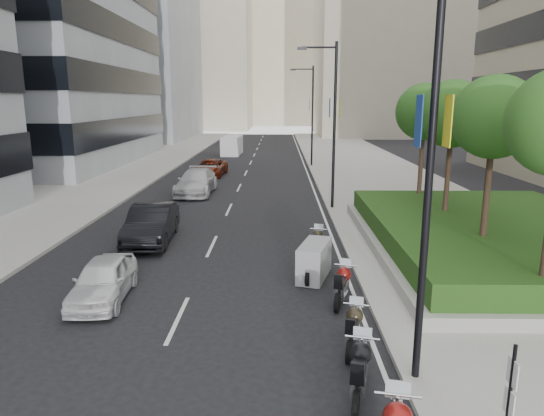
{
  "coord_description": "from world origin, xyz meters",
  "views": [
    {
      "loc": [
        1.33,
        -8.52,
        5.99
      ],
      "look_at": [
        1.06,
        9.42,
        2.0
      ],
      "focal_mm": 32.0,
      "sensor_mm": 36.0,
      "label": 1
    }
  ],
  "objects_px": {
    "car_b": "(152,224)",
    "car_c": "(196,182)",
    "motorcycle_5": "(314,261)",
    "lamp_post_1": "(332,118)",
    "lamp_post_2": "(311,111)",
    "delivery_van": "(232,146)",
    "motorcycle_4": "(342,285)",
    "car_d": "(210,168)",
    "car_a": "(103,280)",
    "lamp_post_0": "(423,149)",
    "parking_sign": "(508,408)",
    "motorcycle_3": "(353,328)",
    "motorcycle_6": "(316,243)",
    "motorcycle_2": "(360,371)"
  },
  "relations": [
    {
      "from": "lamp_post_1",
      "to": "delivery_van",
      "type": "distance_m",
      "value": 29.46
    },
    {
      "from": "motorcycle_5",
      "to": "lamp_post_1",
      "type": "bearing_deg",
      "value": 7.74
    },
    {
      "from": "lamp_post_0",
      "to": "lamp_post_2",
      "type": "xyz_separation_m",
      "value": [
        0.0,
        35.0,
        0.0
      ]
    },
    {
      "from": "motorcycle_3",
      "to": "car_d",
      "type": "distance_m",
      "value": 28.87
    },
    {
      "from": "delivery_van",
      "to": "motorcycle_3",
      "type": "bearing_deg",
      "value": -77.68
    },
    {
      "from": "delivery_van",
      "to": "parking_sign",
      "type": "bearing_deg",
      "value": -76.65
    },
    {
      "from": "car_b",
      "to": "car_c",
      "type": "relative_size",
      "value": 0.89
    },
    {
      "from": "car_a",
      "to": "car_b",
      "type": "xyz_separation_m",
      "value": [
        -0.13,
        6.23,
        0.17
      ]
    },
    {
      "from": "motorcycle_3",
      "to": "car_b",
      "type": "bearing_deg",
      "value": 54.44
    },
    {
      "from": "lamp_post_1",
      "to": "motorcycle_3",
      "type": "bearing_deg",
      "value": -93.6
    },
    {
      "from": "motorcycle_4",
      "to": "motorcycle_5",
      "type": "relative_size",
      "value": 0.92
    },
    {
      "from": "motorcycle_5",
      "to": "car_b",
      "type": "relative_size",
      "value": 0.45
    },
    {
      "from": "motorcycle_2",
      "to": "motorcycle_6",
      "type": "distance_m",
      "value": 9.26
    },
    {
      "from": "lamp_post_0",
      "to": "lamp_post_1",
      "type": "distance_m",
      "value": 17.0
    },
    {
      "from": "lamp_post_1",
      "to": "motorcycle_3",
      "type": "distance_m",
      "value": 16.2
    },
    {
      "from": "motorcycle_2",
      "to": "motorcycle_4",
      "type": "relative_size",
      "value": 1.08
    },
    {
      "from": "lamp_post_1",
      "to": "car_a",
      "type": "distance_m",
      "value": 15.7
    },
    {
      "from": "car_c",
      "to": "delivery_van",
      "type": "relative_size",
      "value": 1.09
    },
    {
      "from": "lamp_post_2",
      "to": "motorcycle_4",
      "type": "height_order",
      "value": "lamp_post_2"
    },
    {
      "from": "motorcycle_5",
      "to": "car_c",
      "type": "xyz_separation_m",
      "value": [
        -6.64,
        15.37,
        0.18
      ]
    },
    {
      "from": "parking_sign",
      "to": "delivery_van",
      "type": "relative_size",
      "value": 0.5
    },
    {
      "from": "lamp_post_0",
      "to": "motorcycle_2",
      "type": "height_order",
      "value": "lamp_post_0"
    },
    {
      "from": "motorcycle_6",
      "to": "delivery_van",
      "type": "bearing_deg",
      "value": 24.77
    },
    {
      "from": "motorcycle_6",
      "to": "car_b",
      "type": "relative_size",
      "value": 0.41
    },
    {
      "from": "car_c",
      "to": "car_a",
      "type": "bearing_deg",
      "value": -88.62
    },
    {
      "from": "motorcycle_5",
      "to": "motorcycle_2",
      "type": "bearing_deg",
      "value": -159.98
    },
    {
      "from": "motorcycle_5",
      "to": "car_a",
      "type": "xyz_separation_m",
      "value": [
        -6.58,
        -1.96,
        0.02
      ]
    },
    {
      "from": "delivery_van",
      "to": "motorcycle_2",
      "type": "bearing_deg",
      "value": -78.31
    },
    {
      "from": "lamp_post_2",
      "to": "delivery_van",
      "type": "relative_size",
      "value": 1.79
    },
    {
      "from": "motorcycle_3",
      "to": "car_d",
      "type": "bearing_deg",
      "value": 30.52
    },
    {
      "from": "parking_sign",
      "to": "car_c",
      "type": "distance_m",
      "value": 26.25
    },
    {
      "from": "motorcycle_2",
      "to": "car_c",
      "type": "xyz_separation_m",
      "value": [
        -7.09,
        22.23,
        0.21
      ]
    },
    {
      "from": "parking_sign",
      "to": "motorcycle_5",
      "type": "relative_size",
      "value": 1.14
    },
    {
      "from": "car_c",
      "to": "car_b",
      "type": "bearing_deg",
      "value": -89.17
    },
    {
      "from": "motorcycle_4",
      "to": "car_d",
      "type": "height_order",
      "value": "car_d"
    },
    {
      "from": "lamp_post_2",
      "to": "car_a",
      "type": "bearing_deg",
      "value": -104.96
    },
    {
      "from": "parking_sign",
      "to": "delivery_van",
      "type": "distance_m",
      "value": 48.81
    },
    {
      "from": "lamp_post_2",
      "to": "motorcycle_6",
      "type": "height_order",
      "value": "lamp_post_2"
    },
    {
      "from": "motorcycle_5",
      "to": "car_b",
      "type": "distance_m",
      "value": 7.96
    },
    {
      "from": "motorcycle_6",
      "to": "car_a",
      "type": "bearing_deg",
      "value": 136.64
    },
    {
      "from": "parking_sign",
      "to": "motorcycle_6",
      "type": "bearing_deg",
      "value": 99.74
    },
    {
      "from": "lamp_post_2",
      "to": "motorcycle_3",
      "type": "bearing_deg",
      "value": -91.67
    },
    {
      "from": "lamp_post_2",
      "to": "car_d",
      "type": "bearing_deg",
      "value": -146.25
    },
    {
      "from": "delivery_van",
      "to": "lamp_post_1",
      "type": "bearing_deg",
      "value": -70.8
    },
    {
      "from": "car_a",
      "to": "lamp_post_0",
      "type": "bearing_deg",
      "value": -31.91
    },
    {
      "from": "motorcycle_6",
      "to": "car_a",
      "type": "relative_size",
      "value": 0.53
    },
    {
      "from": "lamp_post_0",
      "to": "delivery_van",
      "type": "distance_m",
      "value": 45.92
    },
    {
      "from": "parking_sign",
      "to": "car_c",
      "type": "bearing_deg",
      "value": 109.82
    },
    {
      "from": "lamp_post_1",
      "to": "motorcycle_3",
      "type": "xyz_separation_m",
      "value": [
        -0.98,
        -15.52,
        -4.54
      ]
    },
    {
      "from": "lamp_post_2",
      "to": "car_d",
      "type": "relative_size",
      "value": 1.88
    }
  ]
}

